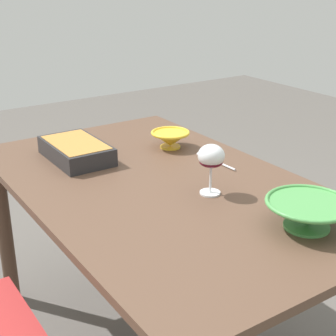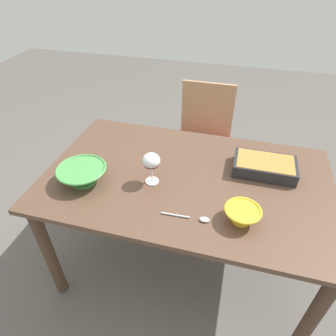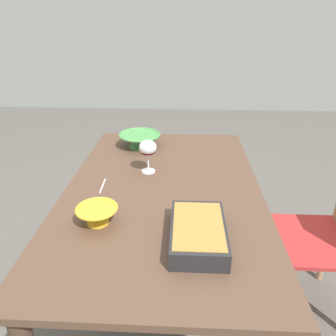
% 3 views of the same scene
% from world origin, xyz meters
% --- Properties ---
extents(ground_plane, '(8.00, 8.00, 0.00)m').
position_xyz_m(ground_plane, '(0.00, 0.00, 0.00)').
color(ground_plane, '#5B5651').
extents(dining_table, '(1.45, 0.88, 0.73)m').
position_xyz_m(dining_table, '(0.00, 0.00, 0.63)').
color(dining_table, brown).
rests_on(dining_table, ground_plane).
extents(chair, '(0.42, 0.44, 0.87)m').
position_xyz_m(chair, '(-0.04, 0.81, 0.47)').
color(chair, '#B22D2D').
rests_on(chair, ground_plane).
extents(wine_glass, '(0.09, 0.09, 0.17)m').
position_xyz_m(wine_glass, '(-0.16, -0.08, 0.85)').
color(wine_glass, white).
rests_on(wine_glass, dining_table).
extents(casserole_dish, '(0.31, 0.19, 0.07)m').
position_xyz_m(casserole_dish, '(0.38, 0.14, 0.77)').
color(casserole_dish, '#262628').
rests_on(casserole_dish, dining_table).
extents(mixing_bowl, '(0.16, 0.16, 0.07)m').
position_xyz_m(mixing_bowl, '(0.29, -0.23, 0.77)').
color(mixing_bowl, yellow).
rests_on(mixing_bowl, dining_table).
extents(small_bowl, '(0.24, 0.24, 0.08)m').
position_xyz_m(small_bowl, '(-0.49, -0.17, 0.77)').
color(small_bowl, '#4C994C').
rests_on(small_bowl, dining_table).
extents(serving_spoon, '(0.21, 0.03, 0.01)m').
position_xyz_m(serving_spoon, '(0.10, -0.27, 0.73)').
color(serving_spoon, silver).
rests_on(serving_spoon, dining_table).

